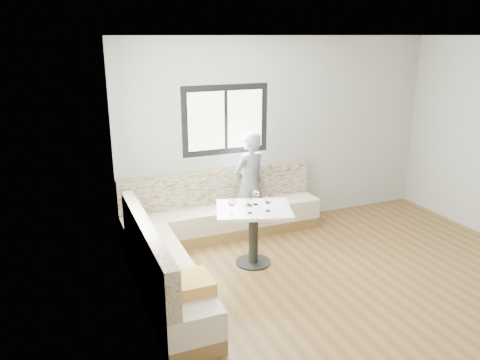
# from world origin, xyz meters

# --- Properties ---
(room) EXTENTS (5.01, 5.01, 2.81)m
(room) POSITION_xyz_m (-0.08, 0.08, 1.41)
(room) COLOR brown
(room) RESTS_ON ground
(banquette) EXTENTS (2.90, 2.80, 0.95)m
(banquette) POSITION_xyz_m (-1.59, 1.62, 0.33)
(banquette) COLOR brown
(banquette) RESTS_ON ground
(table) EXTENTS (1.10, 0.97, 0.75)m
(table) POSITION_xyz_m (-1.00, 1.27, 0.57)
(table) COLOR black
(table) RESTS_ON ground
(person) EXTENTS (0.64, 0.52, 1.52)m
(person) POSITION_xyz_m (-0.67, 2.17, 0.76)
(person) COLOR slate
(person) RESTS_ON ground
(olive_ramekin) EXTENTS (0.10, 0.10, 0.04)m
(olive_ramekin) POSITION_xyz_m (-1.03, 1.38, 0.77)
(olive_ramekin) COLOR white
(olive_ramekin) RESTS_ON table
(wine_glass_a) EXTENTS (0.09, 0.09, 0.19)m
(wine_glass_a) POSITION_xyz_m (-1.31, 1.21, 0.89)
(wine_glass_a) COLOR white
(wine_glass_a) RESTS_ON table
(wine_glass_b) EXTENTS (0.09, 0.09, 0.19)m
(wine_glass_b) POSITION_xyz_m (-1.12, 1.13, 0.89)
(wine_glass_b) COLOR white
(wine_glass_b) RESTS_ON table
(wine_glass_c) EXTENTS (0.09, 0.09, 0.19)m
(wine_glass_c) POSITION_xyz_m (-0.88, 1.11, 0.89)
(wine_glass_c) COLOR white
(wine_glass_c) RESTS_ON table
(wine_glass_d) EXTENTS (0.09, 0.09, 0.19)m
(wine_glass_d) POSITION_xyz_m (-0.92, 1.38, 0.89)
(wine_glass_d) COLOR white
(wine_glass_d) RESTS_ON table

